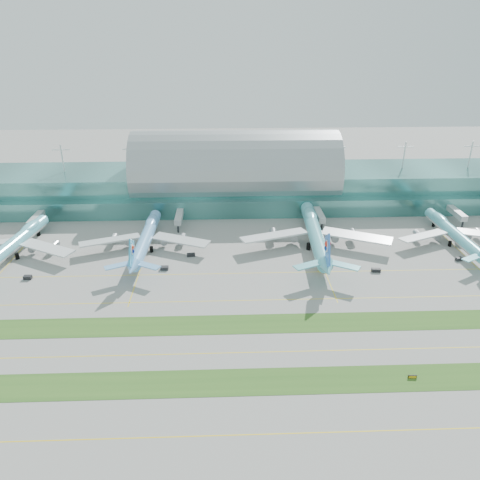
{
  "coord_description": "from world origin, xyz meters",
  "views": [
    {
      "loc": [
        -7.12,
        -138.16,
        98.62
      ],
      "look_at": [
        0.0,
        55.0,
        9.0
      ],
      "focal_mm": 35.0,
      "sensor_mm": 36.0,
      "label": 1
    }
  ],
  "objects_px": {
    "terminal": "(235,180)",
    "airliner_d": "(453,232)",
    "airliner_c": "(315,232)",
    "airliner_b": "(146,237)",
    "airliner_a": "(14,243)",
    "taxiway_sign_east": "(412,377)"
  },
  "relations": [
    {
      "from": "terminal",
      "to": "airliner_d",
      "type": "bearing_deg",
      "value": -30.21
    },
    {
      "from": "airliner_c",
      "to": "airliner_d",
      "type": "height_order",
      "value": "airliner_c"
    },
    {
      "from": "airliner_b",
      "to": "airliner_d",
      "type": "distance_m",
      "value": 149.83
    },
    {
      "from": "airliner_a",
      "to": "airliner_c",
      "type": "distance_m",
      "value": 141.75
    },
    {
      "from": "terminal",
      "to": "airliner_d",
      "type": "height_order",
      "value": "terminal"
    },
    {
      "from": "airliner_c",
      "to": "airliner_d",
      "type": "xyz_separation_m",
      "value": [
        68.61,
        0.48,
        -1.39
      ]
    },
    {
      "from": "airliner_b",
      "to": "airliner_d",
      "type": "height_order",
      "value": "airliner_b"
    },
    {
      "from": "airliner_a",
      "to": "airliner_d",
      "type": "relative_size",
      "value": 1.07
    },
    {
      "from": "airliner_d",
      "to": "airliner_c",
      "type": "bearing_deg",
      "value": 179.11
    },
    {
      "from": "terminal",
      "to": "airliner_c",
      "type": "height_order",
      "value": "terminal"
    },
    {
      "from": "terminal",
      "to": "airliner_c",
      "type": "relative_size",
      "value": 4.1
    },
    {
      "from": "airliner_d",
      "to": "taxiway_sign_east",
      "type": "relative_size",
      "value": 24.34
    },
    {
      "from": "airliner_a",
      "to": "airliner_c",
      "type": "relative_size",
      "value": 0.86
    },
    {
      "from": "airliner_a",
      "to": "airliner_b",
      "type": "bearing_deg",
      "value": 11.76
    },
    {
      "from": "airliner_c",
      "to": "airliner_b",
      "type": "bearing_deg",
      "value": -176.7
    },
    {
      "from": "airliner_a",
      "to": "airliner_b",
      "type": "height_order",
      "value": "airliner_a"
    },
    {
      "from": "terminal",
      "to": "airliner_b",
      "type": "relative_size",
      "value": 4.79
    },
    {
      "from": "airliner_a",
      "to": "taxiway_sign_east",
      "type": "bearing_deg",
      "value": -23.07
    },
    {
      "from": "airliner_b",
      "to": "airliner_c",
      "type": "bearing_deg",
      "value": 1.91
    },
    {
      "from": "taxiway_sign_east",
      "to": "airliner_d",
      "type": "bearing_deg",
      "value": 63.25
    },
    {
      "from": "taxiway_sign_east",
      "to": "terminal",
      "type": "bearing_deg",
      "value": 110.95
    },
    {
      "from": "terminal",
      "to": "airliner_d",
      "type": "distance_m",
      "value": 122.12
    }
  ]
}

